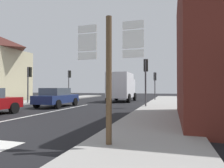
{
  "coord_description": "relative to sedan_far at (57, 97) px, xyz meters",
  "views": [
    {
      "loc": [
        7.14,
        -4.52,
        1.48
      ],
      "look_at": [
        2.93,
        9.79,
        1.76
      ],
      "focal_mm": 32.68,
      "sensor_mm": 36.0,
      "label": 1
    }
  ],
  "objects": [
    {
      "name": "ground_plane",
      "position": [
        1.49,
        0.5,
        -0.76
      ],
      "size": [
        80.0,
        80.0,
        0.0
      ],
      "primitive_type": "plane",
      "color": "black"
    },
    {
      "name": "sidewalk_right",
      "position": [
        8.0,
        -1.5,
        -0.69
      ],
      "size": [
        3.02,
        44.0,
        0.14
      ],
      "primitive_type": "cube",
      "color": "#9E9B96",
      "rests_on": "ground"
    },
    {
      "name": "lane_centre_stripe",
      "position": [
        1.49,
        -3.5,
        -0.75
      ],
      "size": [
        0.16,
        12.0,
        0.01
      ],
      "primitive_type": "cube",
      "color": "silver",
      "rests_on": "ground"
    },
    {
      "name": "sedan_far",
      "position": [
        0.0,
        0.0,
        0.0
      ],
      "size": [
        2.02,
        4.22,
        1.47
      ],
      "color": "navy",
      "rests_on": "ground"
    },
    {
      "name": "delivery_truck",
      "position": [
        3.4,
        7.41,
        0.89
      ],
      "size": [
        2.49,
        5.0,
        3.05
      ],
      "color": "silver",
      "rests_on": "ground"
    },
    {
      "name": "route_sign_post",
      "position": [
        7.18,
        -9.36,
        1.15
      ],
      "size": [
        1.66,
        0.14,
        3.2
      ],
      "color": "brown",
      "rests_on": "ground"
    },
    {
      "name": "traffic_light_far_right",
      "position": [
        6.79,
        9.61,
        1.64
      ],
      "size": [
        0.3,
        0.49,
        3.24
      ],
      "color": "#47474C",
      "rests_on": "ground"
    },
    {
      "name": "traffic_light_far_left",
      "position": [
        -3.81,
        9.12,
        1.96
      ],
      "size": [
        0.3,
        0.49,
        3.68
      ],
      "color": "#47474C",
      "rests_on": "ground"
    },
    {
      "name": "traffic_light_near_right",
      "position": [
        6.79,
        1.05,
        1.9
      ],
      "size": [
        0.3,
        0.49,
        3.59
      ],
      "color": "#47474C",
      "rests_on": "ground"
    },
    {
      "name": "traffic_light_near_left",
      "position": [
        -3.81,
        1.57,
        1.73
      ],
      "size": [
        0.3,
        0.49,
        3.37
      ],
      "color": "#47474C",
      "rests_on": "ground"
    }
  ]
}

